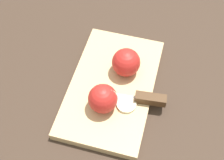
% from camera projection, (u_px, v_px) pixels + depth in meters
% --- Properties ---
extents(ground_plane, '(4.00, 4.00, 0.00)m').
position_uv_depth(ground_plane, '(112.00, 89.00, 0.82)').
color(ground_plane, '#38281E').
extents(cutting_board, '(0.36, 0.23, 0.02)m').
position_uv_depth(cutting_board, '(112.00, 87.00, 0.81)').
color(cutting_board, tan).
rests_on(cutting_board, ground_plane).
extents(apple_half_left, '(0.07, 0.07, 0.07)m').
position_uv_depth(apple_half_left, '(126.00, 62.00, 0.80)').
color(apple_half_left, red).
rests_on(apple_half_left, cutting_board).
extents(apple_half_right, '(0.07, 0.07, 0.07)m').
position_uv_depth(apple_half_right, '(102.00, 98.00, 0.74)').
color(apple_half_right, red).
rests_on(apple_half_right, cutting_board).
extents(knife, '(0.05, 0.18, 0.02)m').
position_uv_depth(knife, '(147.00, 99.00, 0.77)').
color(knife, silver).
rests_on(knife, cutting_board).
extents(apple_slice, '(0.05, 0.05, 0.01)m').
position_uv_depth(apple_slice, '(126.00, 104.00, 0.77)').
color(apple_slice, beige).
rests_on(apple_slice, cutting_board).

